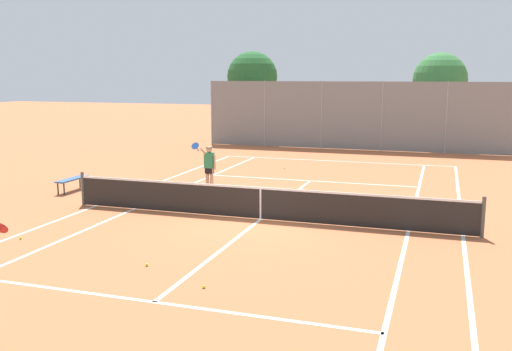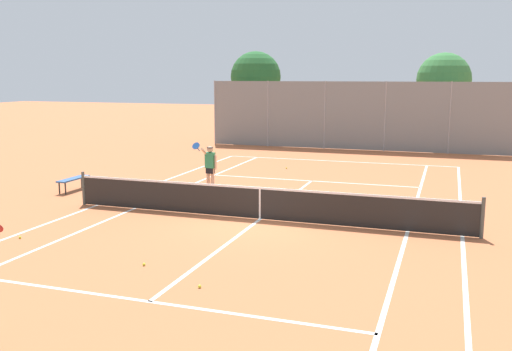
{
  "view_description": "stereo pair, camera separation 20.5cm",
  "coord_description": "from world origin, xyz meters",
  "px_view_note": "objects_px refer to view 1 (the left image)",
  "views": [
    {
      "loc": [
        4.85,
        -15.19,
        4.1
      ],
      "look_at": [
        -0.63,
        1.5,
        1.0
      ],
      "focal_mm": 40.0,
      "sensor_mm": 36.0,
      "label": 1
    },
    {
      "loc": [
        5.04,
        -15.12,
        4.1
      ],
      "look_at": [
        -0.63,
        1.5,
        1.0
      ],
      "focal_mm": 40.0,
      "sensor_mm": 36.0,
      "label": 2
    }
  ],
  "objects_px": {
    "loose_tennis_ball_0": "(147,265)",
    "courtside_bench": "(72,180)",
    "tree_behind_left": "(251,78)",
    "player_far_left": "(209,165)",
    "tennis_net": "(261,202)",
    "tree_behind_right": "(441,82)",
    "loose_tennis_ball_3": "(204,287)",
    "loose_tennis_ball_4": "(171,189)",
    "loose_tennis_ball_2": "(284,168)",
    "loose_tennis_ball_1": "(21,238)"
  },
  "relations": [
    {
      "from": "tennis_net",
      "to": "tree_behind_right",
      "type": "xyz_separation_m",
      "value": [
        4.6,
        19.42,
        3.22
      ]
    },
    {
      "from": "loose_tennis_ball_0",
      "to": "loose_tennis_ball_4",
      "type": "xyz_separation_m",
      "value": [
        -3.29,
        7.75,
        0.0
      ]
    },
    {
      "from": "loose_tennis_ball_0",
      "to": "tree_behind_left",
      "type": "bearing_deg",
      "value": 103.27
    },
    {
      "from": "player_far_left",
      "to": "tree_behind_left",
      "type": "height_order",
      "value": "tree_behind_left"
    },
    {
      "from": "tennis_net",
      "to": "loose_tennis_ball_2",
      "type": "xyz_separation_m",
      "value": [
        -1.75,
        8.95,
        -0.48
      ]
    },
    {
      "from": "loose_tennis_ball_4",
      "to": "tree_behind_left",
      "type": "xyz_separation_m",
      "value": [
        -2.26,
        15.74,
        3.88
      ]
    },
    {
      "from": "loose_tennis_ball_1",
      "to": "tree_behind_left",
      "type": "distance_m",
      "value": 23.05
    },
    {
      "from": "loose_tennis_ball_2",
      "to": "loose_tennis_ball_4",
      "type": "xyz_separation_m",
      "value": [
        -2.65,
        -5.86,
        0.0
      ]
    },
    {
      "from": "loose_tennis_ball_1",
      "to": "courtside_bench",
      "type": "bearing_deg",
      "value": 113.97
    },
    {
      "from": "loose_tennis_ball_1",
      "to": "courtside_bench",
      "type": "relative_size",
      "value": 0.04
    },
    {
      "from": "player_far_left",
      "to": "tennis_net",
      "type": "bearing_deg",
      "value": -48.47
    },
    {
      "from": "loose_tennis_ball_2",
      "to": "loose_tennis_ball_3",
      "type": "height_order",
      "value": "same"
    },
    {
      "from": "loose_tennis_ball_2",
      "to": "tree_behind_right",
      "type": "height_order",
      "value": "tree_behind_right"
    },
    {
      "from": "tennis_net",
      "to": "courtside_bench",
      "type": "distance_m",
      "value": 7.84
    },
    {
      "from": "loose_tennis_ball_0",
      "to": "tree_behind_left",
      "type": "xyz_separation_m",
      "value": [
        -5.54,
        23.5,
        3.88
      ]
    },
    {
      "from": "loose_tennis_ball_4",
      "to": "loose_tennis_ball_1",
      "type": "bearing_deg",
      "value": -96.26
    },
    {
      "from": "tree_behind_right",
      "to": "loose_tennis_ball_2",
      "type": "bearing_deg",
      "value": -121.25
    },
    {
      "from": "loose_tennis_ball_1",
      "to": "courtside_bench",
      "type": "height_order",
      "value": "courtside_bench"
    },
    {
      "from": "loose_tennis_ball_0",
      "to": "loose_tennis_ball_3",
      "type": "relative_size",
      "value": 1.0
    },
    {
      "from": "player_far_left",
      "to": "courtside_bench",
      "type": "distance_m",
      "value": 4.93
    },
    {
      "from": "loose_tennis_ball_3",
      "to": "tree_behind_left",
      "type": "bearing_deg",
      "value": 106.58
    },
    {
      "from": "loose_tennis_ball_3",
      "to": "tree_behind_right",
      "type": "xyz_separation_m",
      "value": [
        4.02,
        24.89,
        3.7
      ]
    },
    {
      "from": "loose_tennis_ball_1",
      "to": "loose_tennis_ball_3",
      "type": "relative_size",
      "value": 1.0
    },
    {
      "from": "player_far_left",
      "to": "loose_tennis_ball_3",
      "type": "bearing_deg",
      "value": -67.86
    },
    {
      "from": "loose_tennis_ball_2",
      "to": "loose_tennis_ball_4",
      "type": "relative_size",
      "value": 1.0
    },
    {
      "from": "loose_tennis_ball_0",
      "to": "loose_tennis_ball_2",
      "type": "xyz_separation_m",
      "value": [
        -0.64,
        13.61,
        0.0
      ]
    },
    {
      "from": "tennis_net",
      "to": "tree_behind_right",
      "type": "bearing_deg",
      "value": 76.66
    },
    {
      "from": "player_far_left",
      "to": "loose_tennis_ball_3",
      "type": "height_order",
      "value": "player_far_left"
    },
    {
      "from": "loose_tennis_ball_0",
      "to": "loose_tennis_ball_2",
      "type": "bearing_deg",
      "value": 92.67
    },
    {
      "from": "loose_tennis_ball_3",
      "to": "tennis_net",
      "type": "bearing_deg",
      "value": 96.11
    },
    {
      "from": "player_far_left",
      "to": "tree_behind_left",
      "type": "bearing_deg",
      "value": 103.21
    },
    {
      "from": "tree_behind_left",
      "to": "loose_tennis_ball_2",
      "type": "bearing_deg",
      "value": -63.61
    },
    {
      "from": "player_far_left",
      "to": "loose_tennis_ball_1",
      "type": "height_order",
      "value": "player_far_left"
    },
    {
      "from": "loose_tennis_ball_2",
      "to": "loose_tennis_ball_3",
      "type": "bearing_deg",
      "value": -80.81
    },
    {
      "from": "courtside_bench",
      "to": "loose_tennis_ball_1",
      "type": "bearing_deg",
      "value": -66.03
    },
    {
      "from": "loose_tennis_ball_2",
      "to": "tree_behind_left",
      "type": "height_order",
      "value": "tree_behind_left"
    },
    {
      "from": "courtside_bench",
      "to": "loose_tennis_ball_3",
      "type": "bearing_deg",
      "value": -41.33
    },
    {
      "from": "loose_tennis_ball_4",
      "to": "tennis_net",
      "type": "bearing_deg",
      "value": -35.14
    },
    {
      "from": "loose_tennis_ball_4",
      "to": "loose_tennis_ball_0",
      "type": "bearing_deg",
      "value": -67.04
    },
    {
      "from": "loose_tennis_ball_0",
      "to": "loose_tennis_ball_4",
      "type": "height_order",
      "value": "same"
    },
    {
      "from": "loose_tennis_ball_0",
      "to": "tree_behind_right",
      "type": "relative_size",
      "value": 0.01
    },
    {
      "from": "player_far_left",
      "to": "tree_behind_right",
      "type": "bearing_deg",
      "value": 64.47
    },
    {
      "from": "loose_tennis_ball_4",
      "to": "tree_behind_right",
      "type": "relative_size",
      "value": 0.01
    },
    {
      "from": "tennis_net",
      "to": "loose_tennis_ball_2",
      "type": "height_order",
      "value": "tennis_net"
    },
    {
      "from": "loose_tennis_ball_2",
      "to": "courtside_bench",
      "type": "relative_size",
      "value": 0.04
    },
    {
      "from": "loose_tennis_ball_3",
      "to": "tree_behind_left",
      "type": "distance_m",
      "value": 25.66
    },
    {
      "from": "loose_tennis_ball_0",
      "to": "player_far_left",
      "type": "bearing_deg",
      "value": 103.39
    },
    {
      "from": "tennis_net",
      "to": "tree_behind_left",
      "type": "xyz_separation_m",
      "value": [
        -6.65,
        18.84,
        3.4
      ]
    },
    {
      "from": "loose_tennis_ball_1",
      "to": "tree_behind_right",
      "type": "bearing_deg",
      "value": 67.22
    },
    {
      "from": "loose_tennis_ball_0",
      "to": "courtside_bench",
      "type": "relative_size",
      "value": 0.04
    }
  ]
}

